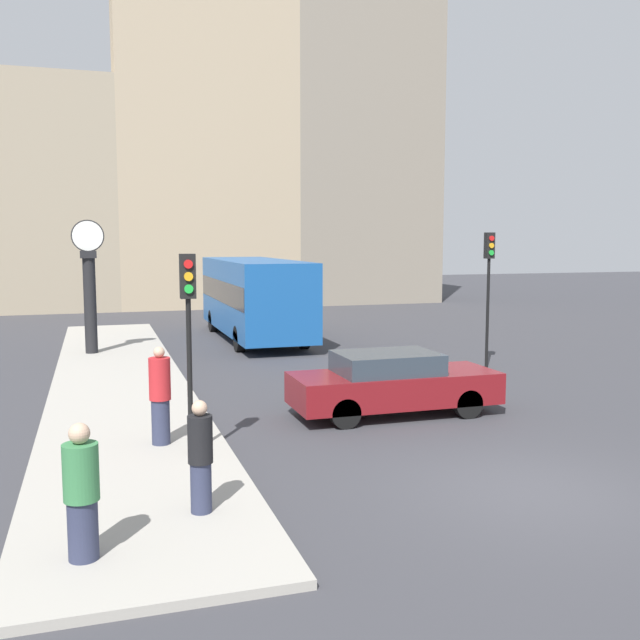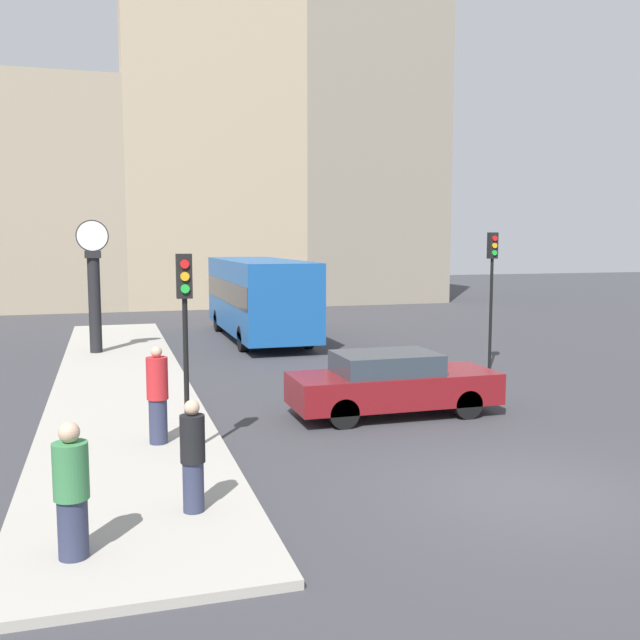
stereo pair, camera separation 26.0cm
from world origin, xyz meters
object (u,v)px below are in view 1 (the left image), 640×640
Objects in this scene: bus_distant at (254,294)px; pedestrian_red_top at (160,396)px; street_clock at (90,291)px; pedestrian_green_hoodie at (82,493)px; sedan_car at (393,383)px; traffic_light_near at (188,311)px; traffic_light_far at (489,272)px; pedestrian_black_jacket at (200,457)px.

pedestrian_red_top is at bearing -109.08° from bus_distant.
street_clock reaches higher than pedestrian_red_top.
street_clock is at bearing 89.81° from pedestrian_green_hoodie.
street_clock is (-6.32, 10.20, 1.46)m from sedan_car.
street_clock is at bearing 97.91° from traffic_light_near.
pedestrian_black_jacket is (-9.76, -9.01, -1.98)m from traffic_light_far.
sedan_car is at bearing 41.82° from pedestrian_green_hoodie.
sedan_car is 2.77× the size of pedestrian_green_hoodie.
traffic_light_far is at bearing 41.48° from sedan_car.
sedan_car is 2.52× the size of pedestrian_red_top.
street_clock is at bearing 121.77° from sedan_car.
street_clock is at bearing 96.21° from pedestrian_red_top.
pedestrian_red_top is at bearing 120.77° from traffic_light_near.
traffic_light_far is at bearing -27.54° from street_clock.
bus_distant is 5.82× the size of pedestrian_black_jacket.
bus_distant reaches higher than pedestrian_green_hoodie.
sedan_car is at bearing -58.23° from street_clock.
traffic_light_far is at bearing 42.69° from pedestrian_black_jacket.
traffic_light_near reaches higher than pedestrian_red_top.
street_clock is at bearing 152.46° from traffic_light_far.
traffic_light_far reaches higher than pedestrian_black_jacket.
pedestrian_black_jacket is 3.51m from pedestrian_red_top.
pedestrian_green_hoodie reaches higher than sedan_car.
traffic_light_far reaches higher than sedan_car.
pedestrian_red_top is (-0.45, 0.75, -1.61)m from traffic_light_near.
pedestrian_red_top is 4.72m from pedestrian_green_hoodie.
bus_distant is 6.43m from street_clock.
traffic_light_near is 3.25m from pedestrian_black_jacket.
pedestrian_black_jacket is 0.96× the size of pedestrian_green_hoodie.
bus_distant reaches higher than sedan_car.
street_clock reaches higher than sedan_car.
bus_distant is at bearing 71.71° from pedestrian_green_hoodie.
sedan_car is at bearing 12.89° from pedestrian_red_top.
pedestrian_black_jacket is 0.87× the size of pedestrian_red_top.
pedestrian_red_top reaches higher than sedan_car.
sedan_car is at bearing 43.88° from pedestrian_black_jacket.
pedestrian_green_hoodie is at bearing -90.19° from street_clock.
traffic_light_far reaches higher than traffic_light_near.
traffic_light_near is at bearing 85.50° from pedestrian_black_jacket.
pedestrian_red_top is 1.10× the size of pedestrian_green_hoodie.
traffic_light_far is 2.25× the size of pedestrian_red_top.
traffic_light_near is (-4.29, -14.45, 0.89)m from bus_distant.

